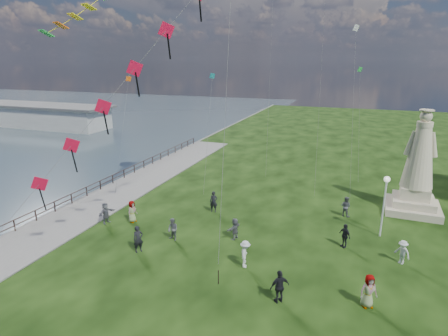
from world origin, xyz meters
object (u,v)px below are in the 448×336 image
at_px(person_1, 173,230).
at_px(person_7, 346,206).
at_px(person_0, 138,239).
at_px(pier_pavilion, 42,115).
at_px(statue, 417,175).
at_px(person_11, 235,229).
at_px(person_5, 106,213).
at_px(lamppost, 385,194).
at_px(person_8, 402,252).
at_px(person_2, 245,254).
at_px(person_10, 132,211).
at_px(person_6, 214,202).
at_px(person_9, 345,235).
at_px(person_3, 280,287).
at_px(person_4, 369,291).

xyz_separation_m(person_1, person_7, (11.38, 8.81, 0.02)).
distance_m(person_0, person_1, 2.69).
relative_size(pier_pavilion, statue, 3.45).
bearing_deg(pier_pavilion, person_11, -32.84).
bearing_deg(person_5, lamppost, -64.50).
bearing_deg(person_8, person_5, -138.18).
distance_m(person_2, person_5, 12.50).
bearing_deg(person_10, person_6, -43.52).
height_order(person_1, person_5, person_5).
distance_m(pier_pavilion, person_7, 64.43).
bearing_deg(person_8, lamppost, 145.46).
bearing_deg(lamppost, person_8, -72.60).
bearing_deg(person_9, person_2, -94.53).
height_order(person_3, person_10, person_3).
xyz_separation_m(pier_pavilion, person_7, (58.85, -26.21, -0.99)).
relative_size(lamppost, person_5, 2.71).
relative_size(lamppost, person_2, 2.62).
xyz_separation_m(person_8, person_9, (-3.56, 1.05, 0.06)).
relative_size(person_1, person_5, 0.97).
bearing_deg(person_4, person_6, 117.69).
xyz_separation_m(lamppost, person_6, (-13.20, 0.01, -2.43)).
height_order(pier_pavilion, person_4, pier_pavilion).
bearing_deg(person_7, statue, -126.75).
bearing_deg(person_10, person_9, -76.08).
height_order(lamppost, person_9, lamppost).
bearing_deg(person_10, person_8, -80.13).
bearing_deg(person_5, person_1, -85.47).
bearing_deg(person_11, person_3, 52.40).
distance_m(lamppost, person_9, 4.33).
bearing_deg(person_8, pier_pavilion, -169.60).
relative_size(lamppost, person_3, 2.45).
bearing_deg(lamppost, person_2, -137.20).
distance_m(lamppost, person_11, 11.02).
xyz_separation_m(person_5, person_7, (17.72, 8.03, -0.00)).
bearing_deg(person_2, person_11, 15.23).
relative_size(lamppost, person_7, 2.71).
bearing_deg(person_2, person_9, -62.38).
distance_m(person_0, person_2, 7.35).
bearing_deg(person_9, person_7, 136.93).
relative_size(person_0, person_10, 1.04).
bearing_deg(person_1, person_7, 57.92).
xyz_separation_m(person_1, person_9, (11.59, 3.24, 0.02)).
bearing_deg(person_9, statue, 104.02).
distance_m(person_0, person_7, 16.93).
relative_size(statue, lamppost, 1.88).
bearing_deg(person_7, person_5, 47.71).
bearing_deg(lamppost, person_1, -157.34).
xyz_separation_m(person_2, person_9, (5.67, 4.88, -0.03)).
bearing_deg(lamppost, person_11, -157.48).
bearing_deg(person_10, person_0, -133.51).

